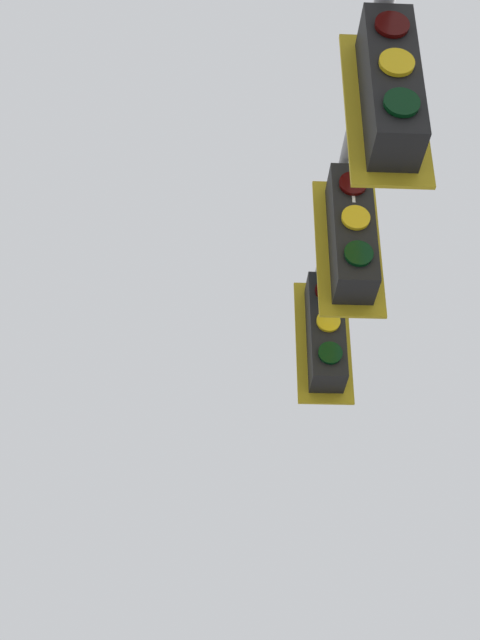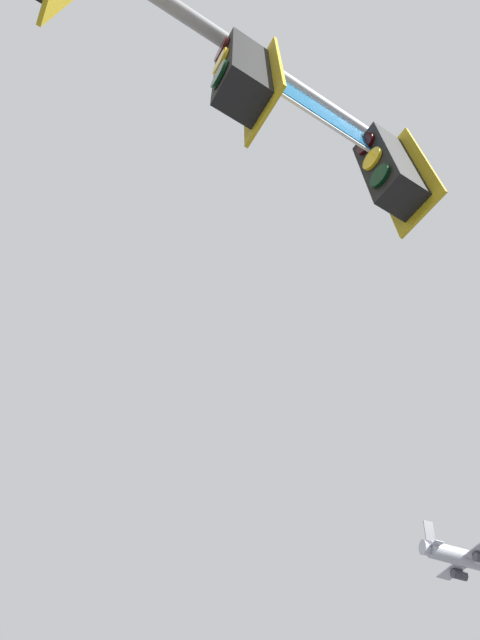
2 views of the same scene
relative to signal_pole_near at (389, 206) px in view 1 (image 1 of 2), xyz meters
name	(u,v)px [view 1 (image 1 of 2)]	position (x,y,z in m)	size (l,w,h in m)	color
signal_pole_near	(389,206)	(0.00, 0.00, 0.00)	(5.82, 0.63, 7.15)	gray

